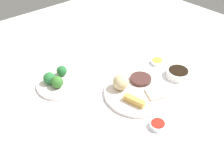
{
  "coord_description": "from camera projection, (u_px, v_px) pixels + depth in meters",
  "views": [
    {
      "loc": [
        -0.56,
        -0.54,
        0.73
      ],
      "look_at": [
        -0.04,
        0.06,
        0.06
      ],
      "focal_mm": 37.33,
      "sensor_mm": 36.0,
      "label": 1
    }
  ],
  "objects": [
    {
      "name": "tabletop",
      "position": [
        128.0,
        94.0,
        1.05
      ],
      "size": [
        2.2,
        2.2,
        0.02
      ],
      "primitive_type": "cube",
      "color": "white",
      "rests_on": "ground"
    },
    {
      "name": "sauce_ramekin_hot_mustard",
      "position": [
        157.0,
        62.0,
        1.21
      ],
      "size": [
        0.06,
        0.06,
        0.02
      ],
      "primitive_type": "cylinder",
      "color": "white",
      "rests_on": "tabletop"
    },
    {
      "name": "rice_scoop",
      "position": [
        121.0,
        82.0,
        1.03
      ],
      "size": [
        0.07,
        0.07,
        0.07
      ],
      "primitive_type": "sphere",
      "color": "#CAB482",
      "rests_on": "main_plate"
    },
    {
      "name": "soy_sauce_bowl_liquid",
      "position": [
        179.0,
        70.0,
        1.12
      ],
      "size": [
        0.09,
        0.09,
        0.0
      ],
      "primitive_type": "cylinder",
      "color": "black",
      "rests_on": "soy_sauce_bowl"
    },
    {
      "name": "broccoli_floret_2",
      "position": [
        57.0,
        82.0,
        1.04
      ],
      "size": [
        0.05,
        0.05,
        0.05
      ],
      "primitive_type": "sphere",
      "color": "#326C29",
      "rests_on": "broccoli_plate"
    },
    {
      "name": "broccoli_plate",
      "position": [
        62.0,
        83.0,
        1.09
      ],
      "size": [
        0.23,
        0.23,
        0.01
      ],
      "primitive_type": "cylinder",
      "color": "white",
      "rests_on": "tabletop"
    },
    {
      "name": "crab_rangoon_wonton",
      "position": [
        155.0,
        93.0,
        1.01
      ],
      "size": [
        0.09,
        0.1,
        0.01
      ],
      "primitive_type": "cube",
      "rotation": [
        0.0,
        0.0,
        -0.44
      ],
      "color": "beige",
      "rests_on": "main_plate"
    },
    {
      "name": "sauce_ramekin_hot_mustard_liquid",
      "position": [
        157.0,
        60.0,
        1.21
      ],
      "size": [
        0.05,
        0.05,
        0.0
      ],
      "primitive_type": "cylinder",
      "color": "yellow",
      "rests_on": "sauce_ramekin_hot_mustard"
    },
    {
      "name": "broccoli_floret_0",
      "position": [
        49.0,
        78.0,
        1.06
      ],
      "size": [
        0.06,
        0.06,
        0.06
      ],
      "primitive_type": "sphere",
      "color": "#266932",
      "rests_on": "broccoli_plate"
    },
    {
      "name": "stir_fry_heap",
      "position": [
        141.0,
        79.0,
        1.08
      ],
      "size": [
        0.1,
        0.1,
        0.02
      ],
      "primitive_type": "cylinder",
      "color": "#442723",
      "rests_on": "main_plate"
    },
    {
      "name": "broccoli_floret_1",
      "position": [
        62.0,
        71.0,
        1.11
      ],
      "size": [
        0.05,
        0.05,
        0.05
      ],
      "primitive_type": "sphere",
      "color": "#21612E",
      "rests_on": "broccoli_plate"
    },
    {
      "name": "soy_sauce_bowl",
      "position": [
        178.0,
        73.0,
        1.13
      ],
      "size": [
        0.11,
        0.11,
        0.03
      ],
      "primitive_type": "cylinder",
      "color": "white",
      "rests_on": "tabletop"
    },
    {
      "name": "sauce_ramekin_sweet_and_sour",
      "position": [
        158.0,
        125.0,
        0.89
      ],
      "size": [
        0.06,
        0.06,
        0.02
      ],
      "primitive_type": "cylinder",
      "color": "white",
      "rests_on": "tabletop"
    },
    {
      "name": "sauce_ramekin_sweet_and_sour_liquid",
      "position": [
        158.0,
        123.0,
        0.89
      ],
      "size": [
        0.05,
        0.05,
        0.0
      ],
      "primitive_type": "cylinder",
      "color": "red",
      "rests_on": "sauce_ramekin_sweet_and_sour"
    },
    {
      "name": "spring_roll",
      "position": [
        134.0,
        101.0,
        0.97
      ],
      "size": [
        0.05,
        0.1,
        0.03
      ],
      "primitive_type": "cube",
      "rotation": [
        0.0,
        0.0,
        1.83
      ],
      "color": "gold",
      "rests_on": "main_plate"
    },
    {
      "name": "main_plate",
      "position": [
        137.0,
        93.0,
        1.04
      ],
      "size": [
        0.3,
        0.3,
        0.02
      ],
      "primitive_type": "cylinder",
      "color": "white",
      "rests_on": "tabletop"
    }
  ]
}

